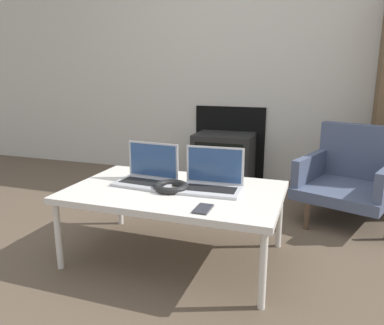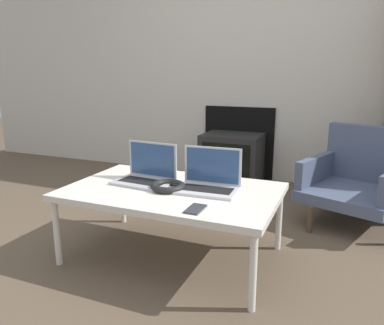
% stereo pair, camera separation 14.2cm
% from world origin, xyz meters
% --- Properties ---
extents(ground_plane, '(14.00, 14.00, 0.00)m').
position_xyz_m(ground_plane, '(0.00, 0.00, 0.00)').
color(ground_plane, brown).
extents(wall_back, '(7.00, 0.08, 2.60)m').
position_xyz_m(wall_back, '(-0.00, 2.05, 1.29)').
color(wall_back, beige).
rests_on(wall_back, ground_plane).
extents(table, '(1.21, 0.76, 0.43)m').
position_xyz_m(table, '(0.00, 0.14, 0.40)').
color(table, silver).
rests_on(table, ground_plane).
extents(laptop_left, '(0.36, 0.26, 0.24)m').
position_xyz_m(laptop_left, '(-0.20, 0.20, 0.48)').
color(laptop_left, '#B2B2B7').
rests_on(laptop_left, table).
extents(laptop_right, '(0.35, 0.24, 0.24)m').
position_xyz_m(laptop_right, '(0.20, 0.20, 0.48)').
color(laptop_right, silver).
rests_on(laptop_right, table).
extents(headphones, '(0.20, 0.20, 0.04)m').
position_xyz_m(headphones, '(-0.01, 0.11, 0.45)').
color(headphones, black).
rests_on(headphones, table).
extents(phone, '(0.07, 0.14, 0.01)m').
position_xyz_m(phone, '(0.25, -0.12, 0.43)').
color(phone, '#333338').
rests_on(phone, table).
extents(tv, '(0.57, 0.45, 0.49)m').
position_xyz_m(tv, '(-0.12, 1.78, 0.25)').
color(tv, black).
rests_on(tv, ground_plane).
extents(armchair, '(0.81, 0.84, 0.69)m').
position_xyz_m(armchair, '(1.02, 1.20, 0.34)').
color(armchair, '#47516B').
rests_on(armchair, ground_plane).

